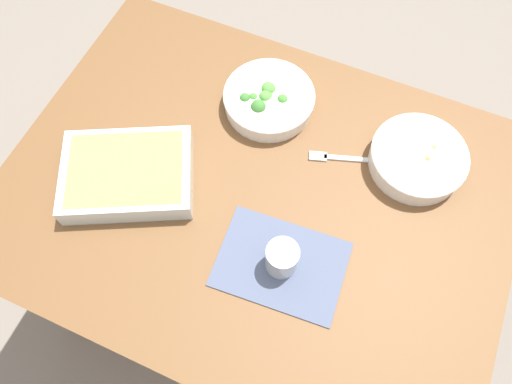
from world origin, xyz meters
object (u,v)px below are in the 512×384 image
broccoli_bowl (269,99)px  baking_dish (127,174)px  stew_bowl (418,158)px  drink_cup (282,259)px  spoon_by_stew (399,154)px  fork_on_table (339,158)px

broccoli_bowl → baking_dish: broccoli_bowl is taller
stew_bowl → drink_cup: (0.20, 0.36, 0.01)m
drink_cup → spoon_by_stew: bearing=-113.3°
stew_bowl → drink_cup: bearing=60.8°
broccoli_bowl → fork_on_table: bearing=161.2°
stew_bowl → fork_on_table: 0.19m
drink_cup → broccoli_bowl: bearing=-63.4°
baking_dish → fork_on_table: (-0.44, -0.26, -0.03)m
broccoli_bowl → baking_dish: size_ratio=0.64×
baking_dish → drink_cup: bearing=173.1°
spoon_by_stew → baking_dish: bearing=29.7°
broccoli_bowl → fork_on_table: 0.23m
baking_dish → broccoli_bowl: bearing=-123.6°
stew_bowl → broccoli_bowl: bearing=-2.6°
broccoli_bowl → fork_on_table: (-0.22, 0.08, -0.03)m
stew_bowl → baking_dish: size_ratio=0.63×
baking_dish → fork_on_table: 0.51m
spoon_by_stew → broccoli_bowl: bearing=-0.8°
stew_bowl → baking_dish: baking_dish is taller
broccoli_bowl → baking_dish: bearing=56.4°
stew_bowl → broccoli_bowl: size_ratio=0.99×
spoon_by_stew → fork_on_table: size_ratio=0.99×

